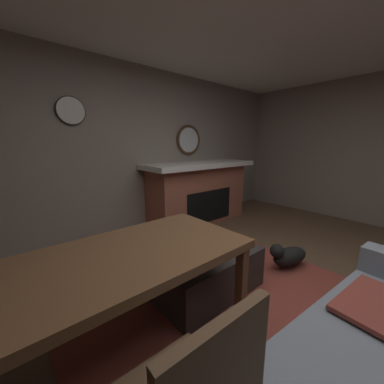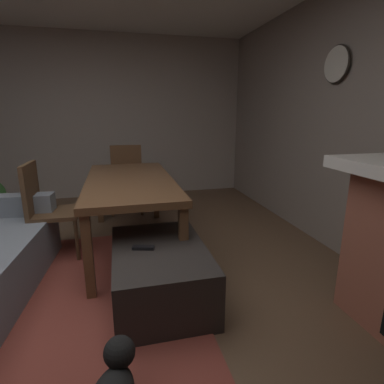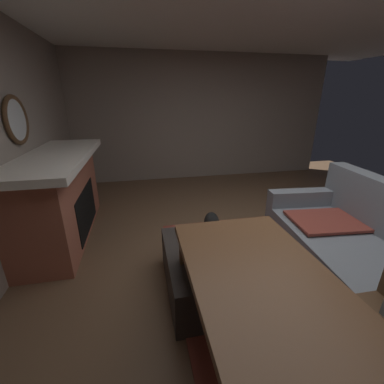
% 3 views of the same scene
% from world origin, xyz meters
% --- Properties ---
extents(floor, '(8.21, 8.21, 0.00)m').
position_xyz_m(floor, '(0.00, 0.00, 0.00)').
color(floor, brown).
extents(wall_right_window_side, '(0.12, 5.77, 2.58)m').
position_xyz_m(wall_right_window_side, '(3.42, 0.00, 1.29)').
color(wall_right_window_side, '#B2A59B').
rests_on(wall_right_window_side, ground).
extents(area_rug, '(2.60, 2.00, 0.01)m').
position_xyz_m(area_rug, '(0.19, -0.04, 0.01)').
color(area_rug, brown).
rests_on(area_rug, ground).
extents(ottoman_coffee_table, '(1.02, 0.68, 0.41)m').
position_xyz_m(ottoman_coffee_table, '(0.19, -0.77, 0.21)').
color(ottoman_coffee_table, '#2D2826').
rests_on(ottoman_coffee_table, ground).
extents(tv_remote, '(0.09, 0.17, 0.02)m').
position_xyz_m(tv_remote, '(0.19, -0.66, 0.42)').
color(tv_remote, black).
rests_on(tv_remote, ottoman_coffee_table).
extents(dining_table, '(1.86, 0.85, 0.74)m').
position_xyz_m(dining_table, '(1.17, -0.62, 0.66)').
color(dining_table, brown).
rests_on(dining_table, ground).
extents(dining_chair_east, '(0.47, 0.47, 0.93)m').
position_xyz_m(dining_chair_east, '(2.49, -0.63, 0.52)').
color(dining_chair_east, brown).
rests_on(dining_chair_east, ground).
extents(dining_chair_north, '(0.45, 0.45, 0.93)m').
position_xyz_m(dining_chair_north, '(1.17, 0.20, 0.52)').
color(dining_chair_north, '#513823').
rests_on(dining_chair_north, ground).
extents(wall_clock, '(0.35, 0.03, 0.35)m').
position_xyz_m(wall_clock, '(0.80, -2.60, 1.83)').
color(wall_clock, silver).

